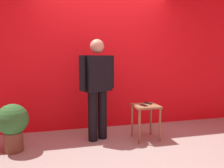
{
  "coord_description": "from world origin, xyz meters",
  "views": [
    {
      "loc": [
        -0.86,
        -2.81,
        1.32
      ],
      "look_at": [
        -0.01,
        0.55,
        0.92
      ],
      "focal_mm": 35.31,
      "sensor_mm": 36.0,
      "label": 1
    }
  ],
  "objects_px": {
    "standing_person": "(97,84)",
    "cell_phone": "(144,105)",
    "side_table": "(146,112)",
    "tv_remote": "(148,103)",
    "potted_plant": "(13,123)"
  },
  "relations": [
    {
      "from": "standing_person",
      "to": "cell_phone",
      "type": "bearing_deg",
      "value": -16.78
    },
    {
      "from": "side_table",
      "to": "tv_remote",
      "type": "xyz_separation_m",
      "value": [
        0.08,
        0.09,
        0.13
      ]
    },
    {
      "from": "standing_person",
      "to": "cell_phone",
      "type": "xyz_separation_m",
      "value": [
        0.71,
        -0.21,
        -0.33
      ]
    },
    {
      "from": "cell_phone",
      "to": "tv_remote",
      "type": "distance_m",
      "value": 0.18
    },
    {
      "from": "potted_plant",
      "to": "side_table",
      "type": "bearing_deg",
      "value": -0.26
    },
    {
      "from": "potted_plant",
      "to": "standing_person",
      "type": "bearing_deg",
      "value": 7.69
    },
    {
      "from": "standing_person",
      "to": "side_table",
      "type": "relative_size",
      "value": 2.85
    },
    {
      "from": "tv_remote",
      "to": "potted_plant",
      "type": "bearing_deg",
      "value": 174.44
    },
    {
      "from": "standing_person",
      "to": "cell_phone",
      "type": "relative_size",
      "value": 11.27
    },
    {
      "from": "side_table",
      "to": "potted_plant",
      "type": "relative_size",
      "value": 0.83
    },
    {
      "from": "standing_person",
      "to": "potted_plant",
      "type": "bearing_deg",
      "value": -172.31
    },
    {
      "from": "tv_remote",
      "to": "potted_plant",
      "type": "distance_m",
      "value": 2.1
    },
    {
      "from": "cell_phone",
      "to": "potted_plant",
      "type": "xyz_separation_m",
      "value": [
        -1.96,
        0.05,
        -0.17
      ]
    },
    {
      "from": "standing_person",
      "to": "tv_remote",
      "type": "relative_size",
      "value": 9.55
    },
    {
      "from": "potted_plant",
      "to": "cell_phone",
      "type": "bearing_deg",
      "value": -1.33
    }
  ]
}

